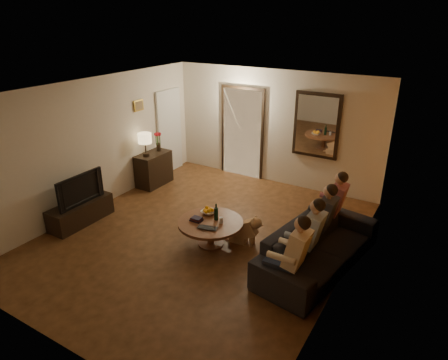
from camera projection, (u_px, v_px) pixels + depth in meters
The scene contains 33 objects.
floor at pixel (201, 236), 7.19m from camera, with size 5.00×6.00×0.01m, color #412711.
ceiling at pixel (197, 91), 6.18m from camera, with size 5.00×6.00×0.01m, color white.
back_wall at pixel (274, 128), 9.06m from camera, with size 5.00×0.02×2.60m, color beige.
front_wall at pixel (44, 255), 4.32m from camera, with size 5.00×0.02×2.60m, color beige.
left_wall at pixel (95, 145), 7.87m from camera, with size 0.02×6.00×2.60m, color beige.
right_wall at pixel (349, 202), 5.50m from camera, with size 0.02×6.00×2.60m, color beige.
orange_accent at pixel (349, 202), 5.51m from camera, with size 0.01×6.00×2.60m, color #CC6422.
kitchen_doorway at pixel (242, 133), 9.52m from camera, with size 1.00×0.06×2.10m, color #FFE0A5.
door_trim at pixel (242, 133), 9.51m from camera, with size 1.12×0.04×2.22m, color black.
fridge_glimpse at pixel (251, 141), 9.46m from camera, with size 0.45×0.03×1.70m, color silver.
mirror_frame at pixel (317, 125), 8.47m from camera, with size 1.00×0.05×1.40m, color black.
mirror_glass at pixel (316, 126), 8.45m from camera, with size 0.86×0.02×1.26m, color white.
white_door at pixel (170, 131), 9.78m from camera, with size 0.06×0.85×2.04m, color white.
framed_art at pixel (139, 105), 8.67m from camera, with size 0.03×0.28×0.24m, color #B28C33.
art_canvas at pixel (139, 105), 8.66m from camera, with size 0.01×0.22×0.18m, color brown.
dresser at pixel (154, 169), 9.21m from camera, with size 0.45×0.85×0.75m, color black.
table_lamp at pixel (145, 145), 8.79m from camera, with size 0.30×0.30×0.54m, color beige, non-canonical shape.
flower_vase at pixel (158, 142), 9.15m from camera, with size 0.14×0.14×0.44m, color #AF121E, non-canonical shape.
tv_stand at pixel (81, 212), 7.58m from camera, with size 0.45×1.26×0.42m, color black.
tv at pixel (77, 188), 7.39m from camera, with size 0.13×1.01×0.58m, color black.
sofa at pixel (319, 247), 6.21m from camera, with size 0.95×2.44×0.71m, color black.
person_a at pixel (292, 260), 5.45m from camera, with size 0.60×0.40×1.20m, color tan, non-canonical shape.
person_b at pixel (307, 240), 5.92m from camera, with size 0.60×0.40×1.20m, color tan, non-canonical shape.
person_c at pixel (320, 223), 6.40m from camera, with size 0.60×0.40×1.20m, color tan, non-canonical shape.
person_d at pixel (332, 209), 6.87m from camera, with size 0.60×0.40×1.20m, color tan, non-canonical shape.
dog at pixel (244, 229), 6.87m from camera, with size 0.56×0.24×0.56m, color tan, non-canonical shape.
coffee_table at pixel (211, 233), 6.85m from camera, with size 1.11×1.11×0.45m, color brown.
bowl at pixel (209, 212), 7.01m from camera, with size 0.26×0.26×0.06m, color white.
oranges at pixel (209, 209), 6.98m from camera, with size 0.20×0.20×0.08m, color #FFA215, non-canonical shape.
wine_bottle at pixel (216, 212), 6.75m from camera, with size 0.07×0.07×0.31m, color black, non-canonical shape.
wine_glass at pixel (221, 220), 6.69m from camera, with size 0.06×0.06×0.10m, color silver.
book_stack at pixel (196, 219), 6.77m from camera, with size 0.20×0.15×0.07m, color black, non-canonical shape.
laptop at pixel (206, 229), 6.49m from camera, with size 0.33×0.21×0.03m, color black.
Camera 1 is at (3.56, -5.13, 3.73)m, focal length 32.00 mm.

